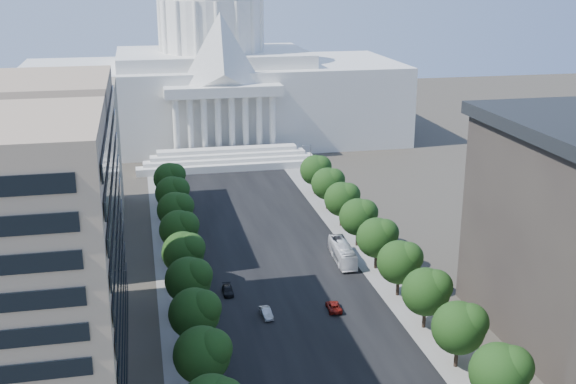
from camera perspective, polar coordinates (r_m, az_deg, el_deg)
road_asphalt at (r=150.50m, az=-1.80°, el=-3.92°), size 30.00×260.00×0.01m
sidewalk_left at (r=148.64m, az=-9.05°, el=-4.42°), size 8.00×260.00×0.02m
sidewalk_right at (r=154.68m, az=5.16°, el=-3.38°), size 8.00×260.00×0.02m
capitol at (r=236.82m, az=-5.92°, el=8.88°), size 120.00×56.00×73.00m
office_block_left_far at (r=155.21m, az=-20.27°, el=1.48°), size 38.00×52.00×30.00m
tree_l_c at (r=97.01m, az=-6.61°, el=-12.54°), size 7.79×7.60×9.97m
tree_l_d at (r=107.56m, az=-7.23°, el=-9.39°), size 7.79×7.60×9.97m
tree_l_e at (r=118.39m, az=-7.73°, el=-6.81°), size 7.79×7.60×9.97m
tree_l_f at (r=129.43m, az=-8.14°, el=-4.67°), size 7.79×7.60×9.97m
tree_l_g at (r=140.62m, az=-8.49°, el=-2.86°), size 7.79×7.60×9.97m
tree_l_h at (r=151.94m, az=-8.78°, el=-1.33°), size 7.79×7.60×9.97m
tree_l_i at (r=163.35m, az=-9.03°, el=-0.00°), size 7.79×7.60×9.97m
tree_l_j at (r=174.84m, az=-9.25°, el=1.15°), size 7.79×7.60×9.97m
tree_r_b at (r=96.43m, az=16.60°, el=-13.41°), size 7.79×7.60×9.97m
tree_r_c at (r=105.69m, az=13.53°, el=-10.28°), size 7.79×7.60×9.97m
tree_r_d at (r=115.45m, az=11.02°, el=-7.64°), size 7.79×7.60×9.97m
tree_r_e at (r=125.60m, az=8.93°, el=-5.41°), size 7.79×7.60×9.97m
tree_r_f at (r=136.05m, az=7.18°, el=-3.51°), size 7.79×7.60×9.97m
tree_r_g at (r=146.74m, az=5.68°, el=-1.88°), size 7.79×7.60×9.97m
tree_r_h at (r=157.62m, az=4.38°, el=-0.48°), size 7.79×7.60×9.97m
tree_r_i at (r=168.65m, az=3.26°, el=0.75°), size 7.79×7.60×9.97m
tree_r_j at (r=179.80m, az=2.27°, el=1.82°), size 7.79×7.60×9.97m
streetlight_b at (r=105.98m, az=14.47°, el=-10.66°), size 2.61×0.44×9.00m
streetlight_c at (r=126.55m, az=9.56°, el=-5.57°), size 2.61×0.44×9.00m
streetlight_d at (r=148.48m, az=6.11°, el=-1.92°), size 2.61×0.44×9.00m
streetlight_e at (r=171.25m, az=3.57°, el=0.78°), size 2.61×0.44×9.00m
streetlight_f at (r=194.58m, az=1.64°, el=2.84°), size 2.61×0.44×9.00m
car_silver at (r=119.22m, az=-1.74°, el=-9.53°), size 1.85×4.42×1.42m
car_red at (r=121.58m, az=3.63°, el=-9.02°), size 2.42×4.82×1.31m
car_dark_b at (r=127.42m, az=-4.79°, el=-7.76°), size 1.84×4.42×1.28m
city_bus at (r=140.39m, az=4.32°, el=-4.79°), size 3.69×13.03×3.59m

